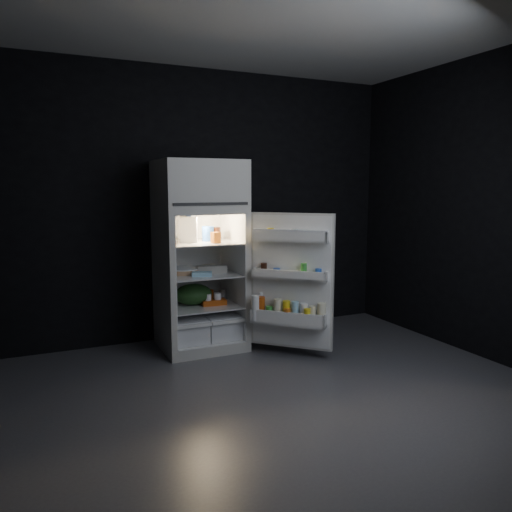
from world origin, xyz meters
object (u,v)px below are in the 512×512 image
fridge_door (290,284)px  egg_carton (212,269)px  yogurt_tray (214,302)px  refrigerator (199,249)px  milk_jug (189,229)px

fridge_door → egg_carton: fridge_door is taller
fridge_door → yogurt_tray: fridge_door is taller
refrigerator → egg_carton: size_ratio=6.44×
refrigerator → milk_jug: size_ratio=7.42×
milk_jug → egg_carton: milk_jug is taller
milk_jug → fridge_door: bearing=-20.2°
refrigerator → egg_carton: bearing=-35.0°
milk_jug → egg_carton: 0.44m
fridge_door → milk_jug: bearing=140.3°
yogurt_tray → fridge_door: bearing=-40.0°
refrigerator → fridge_door: (0.64, -0.64, -0.28)m
refrigerator → yogurt_tray: size_ratio=7.74×
refrigerator → fridge_door: 0.95m
yogurt_tray → refrigerator: bearing=135.1°
milk_jug → egg_carton: size_ratio=0.87×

